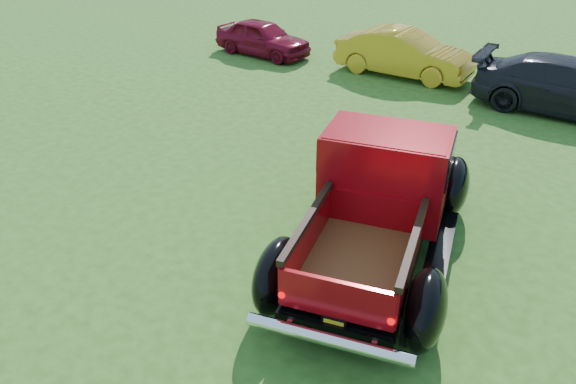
% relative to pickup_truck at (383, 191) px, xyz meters
% --- Properties ---
extents(ground, '(120.00, 120.00, 0.00)m').
position_rel_pickup_truck_xyz_m(ground, '(-1.87, -1.07, -0.98)').
color(ground, '#2E5117').
rests_on(ground, ground).
extents(pickup_truck, '(3.64, 5.88, 2.06)m').
position_rel_pickup_truck_xyz_m(pickup_truck, '(0.00, 0.00, 0.00)').
color(pickup_truck, black).
rests_on(pickup_truck, ground).
extents(show_car_red, '(3.59, 1.62, 1.19)m').
position_rel_pickup_truck_xyz_m(show_car_red, '(-8.37, 8.15, -0.38)').
color(show_car_red, maroon).
rests_on(show_car_red, ground).
extents(show_car_yellow, '(4.23, 1.50, 1.39)m').
position_rel_pickup_truck_xyz_m(show_car_yellow, '(-3.37, 8.74, -0.28)').
color(show_car_yellow, gold).
rests_on(show_car_yellow, ground).
extents(show_car_grey, '(4.92, 2.12, 1.41)m').
position_rel_pickup_truck_xyz_m(show_car_grey, '(1.51, 8.19, -0.27)').
color(show_car_grey, black).
rests_on(show_car_grey, ground).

